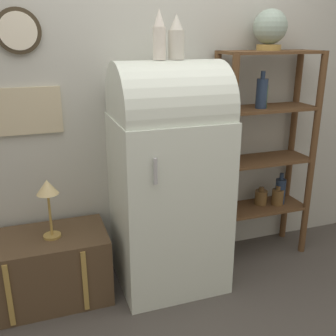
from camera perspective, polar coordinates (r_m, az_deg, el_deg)
name	(u,v)px	position (r m, az deg, el deg)	size (l,w,h in m)	color
ground_plane	(180,297)	(2.78, 1.81, -18.24)	(12.00, 12.00, 0.00)	#4C4742
wall_back	(152,84)	(2.78, -2.33, 12.14)	(7.00, 0.09, 2.70)	#B7B7AD
refrigerator	(169,175)	(2.60, 0.09, -0.97)	(0.70, 0.65, 1.53)	silver
suitcase_trunk	(46,268)	(2.76, -17.26, -13.70)	(0.80, 0.46, 0.46)	brown
shelf_unit	(265,148)	(3.03, 13.86, 2.82)	(0.74, 0.31, 1.57)	brown
globe	(270,28)	(2.94, 14.60, 19.02)	(0.23, 0.23, 0.27)	#AD8942
vase_left	(159,36)	(2.43, -1.28, 18.57)	(0.08, 0.08, 0.29)	silver
vase_center	(176,39)	(2.47, 1.23, 18.26)	(0.10, 0.10, 0.26)	beige
desk_lamp	(48,193)	(2.50, -17.05, -3.51)	(0.14, 0.14, 0.38)	#AD8942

